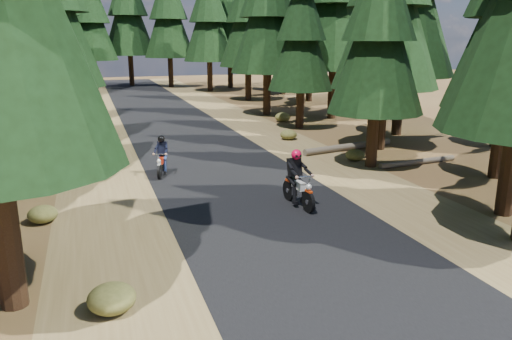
% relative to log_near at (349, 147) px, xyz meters
% --- Properties ---
extents(ground, '(120.00, 120.00, 0.00)m').
position_rel_log_near_xyz_m(ground, '(-6.76, -7.65, -0.16)').
color(ground, '#4D321B').
rests_on(ground, ground).
extents(road, '(6.00, 100.00, 0.01)m').
position_rel_log_near_xyz_m(road, '(-6.76, -2.65, -0.15)').
color(road, black).
rests_on(road, ground).
extents(shoulder_l, '(3.20, 100.00, 0.01)m').
position_rel_log_near_xyz_m(shoulder_l, '(-11.36, -2.65, -0.16)').
color(shoulder_l, brown).
rests_on(shoulder_l, ground).
extents(shoulder_r, '(3.20, 100.00, 0.01)m').
position_rel_log_near_xyz_m(shoulder_r, '(-2.16, -2.65, -0.16)').
color(shoulder_r, brown).
rests_on(shoulder_r, ground).
extents(log_near, '(5.14, 1.40, 0.32)m').
position_rel_log_near_xyz_m(log_near, '(0.00, 0.00, 0.00)').
color(log_near, '#4C4233').
rests_on(log_near, ground).
extents(log_far, '(3.85, 0.55, 0.24)m').
position_rel_log_near_xyz_m(log_far, '(1.36, -3.51, -0.04)').
color(log_far, '#4C4233').
rests_on(log_far, ground).
extents(understory_shrubs, '(14.75, 29.75, 0.65)m').
position_rel_log_near_xyz_m(understory_shrubs, '(-6.84, -0.95, 0.12)').
color(understory_shrubs, '#474C1E').
rests_on(understory_shrubs, ground).
extents(rider_lead, '(0.78, 2.07, 1.81)m').
position_rel_log_near_xyz_m(rider_lead, '(-5.61, -6.91, 0.45)').
color(rider_lead, silver).
rests_on(rider_lead, road).
extents(rider_follow, '(1.03, 1.80, 1.54)m').
position_rel_log_near_xyz_m(rider_follow, '(-9.16, -1.79, 0.36)').
color(rider_follow, '#AA220B').
rests_on(rider_follow, road).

